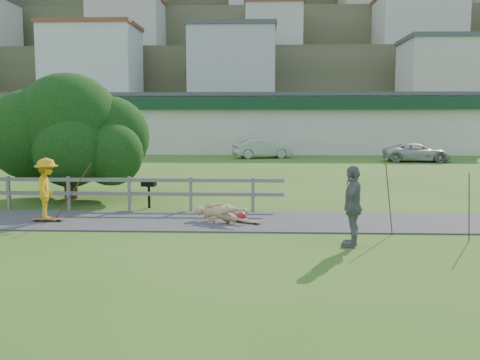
{
  "coord_description": "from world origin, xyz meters",
  "views": [
    {
      "loc": [
        2.29,
        -13.66,
        2.97
      ],
      "look_at": [
        1.64,
        2.0,
        1.16
      ],
      "focal_mm": 40.0,
      "sensor_mm": 36.0,
      "label": 1
    }
  ],
  "objects": [
    {
      "name": "bbq",
      "position": [
        -1.48,
        3.85,
        0.48
      ],
      "size": [
        0.48,
        0.39,
        0.96
      ],
      "primitive_type": null,
      "rotation": [
        0.0,
        0.0,
        -0.12
      ],
      "color": "black",
      "rests_on": "ground"
    },
    {
      "name": "fence",
      "position": [
        -4.62,
        3.3,
        0.72
      ],
      "size": [
        15.05,
        0.1,
        1.1
      ],
      "color": "#5F5954",
      "rests_on": "ground"
    },
    {
      "name": "path",
      "position": [
        0.0,
        1.5,
        0.02
      ],
      "size": [
        34.0,
        3.0,
        0.04
      ],
      "primitive_type": "cube",
      "color": "#333336",
      "rests_on": "ground"
    },
    {
      "name": "skater_rider",
      "position": [
        -3.85,
        1.21,
        0.88
      ],
      "size": [
        0.94,
        1.27,
        1.76
      ],
      "primitive_type": "imported",
      "rotation": [
        0.0,
        0.0,
        1.85
      ],
      "color": "gold",
      "rests_on": "ground"
    },
    {
      "name": "skater_fallen",
      "position": [
        1.1,
        1.27,
        0.3
      ],
      "size": [
        1.13,
        1.65,
        0.6
      ],
      "primitive_type": "imported",
      "rotation": [
        0.0,
        0.0,
        1.08
      ],
      "color": "tan",
      "rests_on": "ground"
    },
    {
      "name": "helmet",
      "position": [
        1.7,
        1.62,
        0.14
      ],
      "size": [
        0.28,
        0.28,
        0.28
      ],
      "primitive_type": "sphere",
      "color": "red",
      "rests_on": "ground"
    },
    {
      "name": "car_white",
      "position": [
        12.98,
        23.63,
        0.63
      ],
      "size": [
        4.66,
        2.35,
        1.26
      ],
      "primitive_type": "imported",
      "rotation": [
        0.0,
        0.0,
        1.51
      ],
      "color": "#B8B9B5",
      "rests_on": "ground"
    },
    {
      "name": "hillside",
      "position": [
        0.0,
        91.31,
        14.41
      ],
      "size": [
        220.0,
        67.0,
        47.5
      ],
      "color": "#47512F",
      "rests_on": "ground"
    },
    {
      "name": "tree",
      "position": [
        -4.8,
        5.71,
        1.9
      ],
      "size": [
        6.28,
        6.28,
        3.81
      ],
      "primitive_type": null,
      "color": "black",
      "rests_on": "ground"
    },
    {
      "name": "pole_rider",
      "position": [
        -3.25,
        1.61,
        1.01
      ],
      "size": [
        0.03,
        0.03,
        2.02
      ],
      "primitive_type": "cylinder",
      "color": "brown",
      "rests_on": "ground"
    },
    {
      "name": "pole_spec_left",
      "position": [
        5.53,
        -0.04,
        0.93
      ],
      "size": [
        0.03,
        0.03,
        1.86
      ],
      "primitive_type": "cylinder",
      "color": "brown",
      "rests_on": "ground"
    },
    {
      "name": "strip_mall",
      "position": [
        4.0,
        34.94,
        2.58
      ],
      "size": [
        32.5,
        10.75,
        5.1
      ],
      "color": "silver",
      "rests_on": "ground"
    },
    {
      "name": "car_silver",
      "position": [
        2.3,
        26.67,
        0.73
      ],
      "size": [
        4.66,
        2.79,
        1.45
      ],
      "primitive_type": "imported",
      "rotation": [
        0.0,
        0.0,
        1.88
      ],
      "color": "#A6A9AE",
      "rests_on": "ground"
    },
    {
      "name": "longboard_rider",
      "position": [
        -3.85,
        1.21,
        0.05
      ],
      "size": [
        0.92,
        0.27,
        0.1
      ],
      "primitive_type": null,
      "rotation": [
        0.0,
        0.0,
        0.05
      ],
      "color": "brown",
      "rests_on": "ground"
    },
    {
      "name": "ground",
      "position": [
        0.0,
        0.0,
        0.0
      ],
      "size": [
        260.0,
        260.0,
        0.0
      ],
      "primitive_type": "plane",
      "color": "#365D1A",
      "rests_on": "ground"
    },
    {
      "name": "longboard_fallen",
      "position": [
        1.9,
        1.17,
        0.04
      ],
      "size": [
        0.8,
        0.56,
        0.09
      ],
      "primitive_type": null,
      "rotation": [
        0.0,
        0.0,
        -0.51
      ],
      "color": "brown",
      "rests_on": "ground"
    },
    {
      "name": "spectator_b",
      "position": [
        4.39,
        -1.32,
        0.95
      ],
      "size": [
        0.77,
        1.2,
        1.9
      ],
      "primitive_type": "imported",
      "rotation": [
        0.0,
        0.0,
        4.41
      ],
      "color": "slate",
      "rests_on": "ground"
    },
    {
      "name": "pole_spec_right",
      "position": [
        7.31,
        -0.67,
        0.84
      ],
      "size": [
        0.03,
        0.03,
        1.68
      ],
      "primitive_type": "cylinder",
      "color": "brown",
      "rests_on": "ground"
    }
  ]
}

